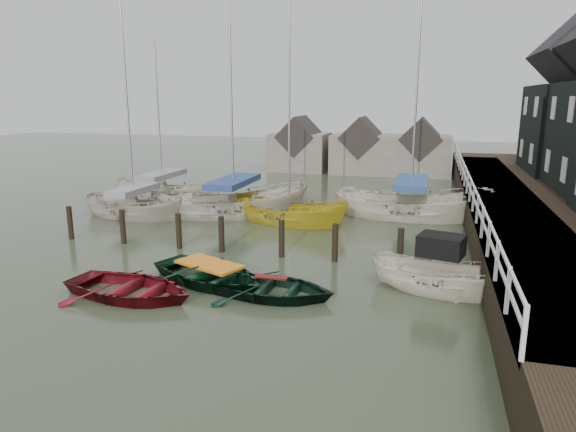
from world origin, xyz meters
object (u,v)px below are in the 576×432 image
(sailboat_a, at_px, (135,215))
(sailboat_d, at_px, (410,216))
(sailboat_e, at_px, (163,200))
(sailboat_b, at_px, (234,214))
(rowboat_red, at_px, (131,297))
(motorboat, at_px, (438,289))
(rowboat_green, at_px, (210,283))
(sailboat_c, at_px, (289,222))
(rowboat_dkgreen, at_px, (271,296))

(sailboat_a, bearing_deg, sailboat_d, -65.81)
(sailboat_e, bearing_deg, sailboat_d, -77.75)
(sailboat_a, bearing_deg, sailboat_b, -61.31)
(rowboat_red, relative_size, sailboat_e, 0.40)
(motorboat, distance_m, sailboat_a, 15.91)
(rowboat_green, bearing_deg, sailboat_b, 39.71)
(sailboat_a, relative_size, sailboat_c, 0.99)
(rowboat_dkgreen, height_order, motorboat, motorboat)
(sailboat_a, xyz_separation_m, sailboat_d, (13.22, 3.63, -0.01))
(rowboat_dkgreen, bearing_deg, sailboat_c, 15.83)
(motorboat, relative_size, sailboat_e, 0.45)
(sailboat_a, bearing_deg, rowboat_red, -139.83)
(rowboat_dkgreen, height_order, sailboat_c, sailboat_c)
(rowboat_dkgreen, bearing_deg, sailboat_a, 53.35)
(sailboat_a, relative_size, sailboat_b, 0.93)
(sailboat_b, distance_m, sailboat_e, 5.70)
(motorboat, height_order, sailboat_b, sailboat_b)
(rowboat_green, bearing_deg, sailboat_e, 57.69)
(rowboat_red, height_order, rowboat_dkgreen, rowboat_red)
(rowboat_dkgreen, distance_m, sailboat_c, 9.44)
(sailboat_b, bearing_deg, sailboat_c, -124.88)
(rowboat_red, xyz_separation_m, rowboat_green, (1.77, 1.75, 0.00))
(rowboat_dkgreen, xyz_separation_m, sailboat_d, (3.50, 11.84, 0.06))
(rowboat_red, xyz_separation_m, sailboat_b, (-1.08, 11.08, 0.06))
(rowboat_green, height_order, sailboat_e, sailboat_e)
(motorboat, height_order, sailboat_d, sailboat_d)
(sailboat_b, bearing_deg, rowboat_green, 174.28)
(sailboat_b, height_order, sailboat_c, sailboat_b)
(rowboat_green, height_order, sailboat_a, sailboat_a)
(rowboat_red, xyz_separation_m, motorboat, (8.80, 2.92, 0.10))
(rowboat_red, height_order, sailboat_e, sailboat_e)
(rowboat_dkgreen, bearing_deg, rowboat_red, 110.13)
(sailboat_c, distance_m, sailboat_e, 8.81)
(motorboat, distance_m, sailboat_b, 12.82)
(rowboat_dkgreen, relative_size, motorboat, 0.84)
(sailboat_a, bearing_deg, rowboat_dkgreen, -121.35)
(sailboat_e, bearing_deg, motorboat, -111.07)
(rowboat_green, relative_size, sailboat_e, 0.41)
(rowboat_dkgreen, distance_m, sailboat_a, 12.73)
(rowboat_red, distance_m, rowboat_green, 2.49)
(rowboat_red, bearing_deg, sailboat_c, -3.83)
(rowboat_dkgreen, bearing_deg, motorboat, -66.67)
(motorboat, distance_m, sailboat_c, 10.13)
(rowboat_red, height_order, sailboat_a, sailboat_a)
(rowboat_red, xyz_separation_m, sailboat_a, (-5.72, 9.41, 0.07))
(rowboat_green, bearing_deg, motorboat, -57.82)
(motorboat, height_order, sailboat_a, sailboat_a)
(sailboat_c, bearing_deg, motorboat, -121.12)
(sailboat_a, bearing_deg, sailboat_c, -73.68)
(rowboat_red, bearing_deg, sailboat_d, -22.91)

